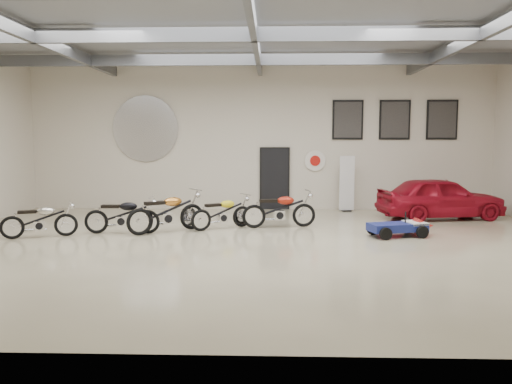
{
  "coord_description": "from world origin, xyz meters",
  "views": [
    {
      "loc": [
        0.4,
        -11.39,
        2.42
      ],
      "look_at": [
        0.0,
        1.2,
        1.1
      ],
      "focal_mm": 35.0,
      "sensor_mm": 36.0,
      "label": 1
    }
  ],
  "objects_px": {
    "motorcycle_black": "(122,215)",
    "go_kart": "(403,224)",
    "banner_stand": "(347,184)",
    "vintage_car": "(440,198)",
    "motorcycle_silver": "(39,219)",
    "motorcycle_red": "(279,209)",
    "motorcycle_yellow": "(222,212)",
    "motorcycle_gold": "(166,211)"
  },
  "relations": [
    {
      "from": "motorcycle_black",
      "to": "go_kart",
      "type": "xyz_separation_m",
      "value": [
        7.17,
        -0.14,
        -0.18
      ]
    },
    {
      "from": "banner_stand",
      "to": "go_kart",
      "type": "relative_size",
      "value": 1.07
    },
    {
      "from": "vintage_car",
      "to": "banner_stand",
      "type": "bearing_deg",
      "value": 51.31
    },
    {
      "from": "motorcycle_silver",
      "to": "motorcycle_red",
      "type": "bearing_deg",
      "value": -5.58
    },
    {
      "from": "go_kart",
      "to": "motorcycle_yellow",
      "type": "bearing_deg",
      "value": 154.26
    },
    {
      "from": "banner_stand",
      "to": "motorcycle_gold",
      "type": "xyz_separation_m",
      "value": [
        -5.3,
        -4.03,
        -0.38
      ]
    },
    {
      "from": "banner_stand",
      "to": "motorcycle_silver",
      "type": "distance_m",
      "value": 9.63
    },
    {
      "from": "banner_stand",
      "to": "motorcycle_silver",
      "type": "xyz_separation_m",
      "value": [
        -8.3,
        -4.86,
        -0.48
      ]
    },
    {
      "from": "motorcycle_gold",
      "to": "banner_stand",
      "type": "bearing_deg",
      "value": -0.18
    },
    {
      "from": "motorcycle_gold",
      "to": "go_kart",
      "type": "xyz_separation_m",
      "value": [
        6.06,
        -0.37,
        -0.24
      ]
    },
    {
      "from": "motorcycle_gold",
      "to": "motorcycle_yellow",
      "type": "bearing_deg",
      "value": -17.16
    },
    {
      "from": "motorcycle_yellow",
      "to": "motorcycle_red",
      "type": "relative_size",
      "value": 0.9
    },
    {
      "from": "motorcycle_silver",
      "to": "motorcycle_yellow",
      "type": "relative_size",
      "value": 0.98
    },
    {
      "from": "motorcycle_gold",
      "to": "motorcycle_yellow",
      "type": "xyz_separation_m",
      "value": [
        1.41,
        0.52,
        -0.09
      ]
    },
    {
      "from": "motorcycle_red",
      "to": "go_kart",
      "type": "relative_size",
      "value": 1.15
    },
    {
      "from": "motorcycle_red",
      "to": "go_kart",
      "type": "distance_m",
      "value": 3.32
    },
    {
      "from": "motorcycle_silver",
      "to": "motorcycle_gold",
      "type": "distance_m",
      "value": 3.11
    },
    {
      "from": "go_kart",
      "to": "vintage_car",
      "type": "xyz_separation_m",
      "value": [
        1.89,
        2.9,
        0.33
      ]
    },
    {
      "from": "vintage_car",
      "to": "motorcycle_black",
      "type": "bearing_deg",
      "value": 97.86
    },
    {
      "from": "motorcycle_silver",
      "to": "vintage_car",
      "type": "bearing_deg",
      "value": -3.85
    },
    {
      "from": "banner_stand",
      "to": "motorcycle_silver",
      "type": "relative_size",
      "value": 1.07
    },
    {
      "from": "motorcycle_yellow",
      "to": "go_kart",
      "type": "relative_size",
      "value": 1.03
    },
    {
      "from": "motorcycle_silver",
      "to": "vintage_car",
      "type": "relative_size",
      "value": 0.46
    },
    {
      "from": "motorcycle_black",
      "to": "motorcycle_red",
      "type": "distance_m",
      "value": 4.21
    },
    {
      "from": "banner_stand",
      "to": "motorcycle_silver",
      "type": "bearing_deg",
      "value": -159.25
    },
    {
      "from": "motorcycle_gold",
      "to": "go_kart",
      "type": "height_order",
      "value": "motorcycle_gold"
    },
    {
      "from": "motorcycle_black",
      "to": "vintage_car",
      "type": "height_order",
      "value": "vintage_car"
    },
    {
      "from": "motorcycle_silver",
      "to": "motorcycle_gold",
      "type": "bearing_deg",
      "value": -5.51
    },
    {
      "from": "banner_stand",
      "to": "motorcycle_yellow",
      "type": "distance_m",
      "value": 5.26
    },
    {
      "from": "banner_stand",
      "to": "motorcycle_gold",
      "type": "height_order",
      "value": "banner_stand"
    },
    {
      "from": "banner_stand",
      "to": "motorcycle_red",
      "type": "height_order",
      "value": "banner_stand"
    },
    {
      "from": "motorcycle_black",
      "to": "vintage_car",
      "type": "relative_size",
      "value": 0.5
    },
    {
      "from": "motorcycle_silver",
      "to": "motorcycle_red",
      "type": "height_order",
      "value": "motorcycle_red"
    },
    {
      "from": "motorcycle_gold",
      "to": "motorcycle_red",
      "type": "distance_m",
      "value": 3.08
    },
    {
      "from": "banner_stand",
      "to": "motorcycle_gold",
      "type": "relative_size",
      "value": 0.88
    },
    {
      "from": "motorcycle_yellow",
      "to": "vintage_car",
      "type": "relative_size",
      "value": 0.47
    },
    {
      "from": "motorcycle_red",
      "to": "motorcycle_yellow",
      "type": "bearing_deg",
      "value": 179.89
    },
    {
      "from": "motorcycle_red",
      "to": "motorcycle_gold",
      "type": "bearing_deg",
      "value": -175.33
    },
    {
      "from": "motorcycle_silver",
      "to": "motorcycle_black",
      "type": "bearing_deg",
      "value": -3.55
    },
    {
      "from": "motorcycle_gold",
      "to": "motorcycle_silver",
      "type": "bearing_deg",
      "value": 157.97
    },
    {
      "from": "motorcycle_red",
      "to": "motorcycle_black",
      "type": "bearing_deg",
      "value": -176.22
    },
    {
      "from": "motorcycle_silver",
      "to": "go_kart",
      "type": "bearing_deg",
      "value": -18.03
    }
  ]
}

